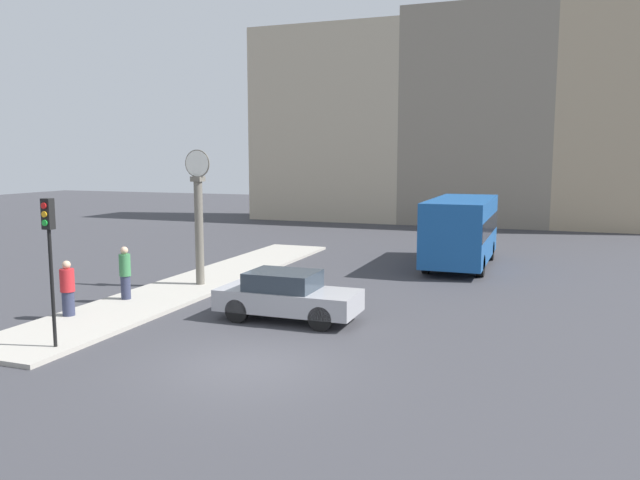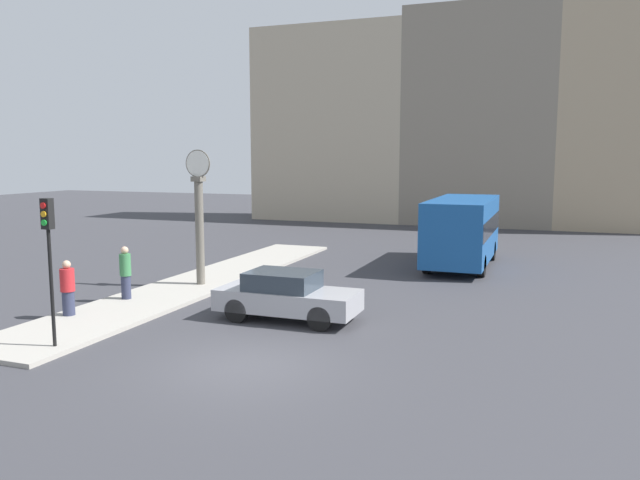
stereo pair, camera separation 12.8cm
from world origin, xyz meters
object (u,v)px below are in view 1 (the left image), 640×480
object	(u,v)px
street_clock	(199,218)
pedestrian_red_top	(68,289)
bus_distant	(461,228)
traffic_light_near	(49,241)
pedestrian_green_hoodie	(125,273)
sedan_car	(287,295)

from	to	relation	value
street_clock	pedestrian_red_top	size ratio (longest dim) A/B	2.99
bus_distant	street_clock	bearing A→B (deg)	-136.94
traffic_light_near	street_clock	distance (m)	8.06
traffic_light_near	pedestrian_green_hoodie	size ratio (longest dim) A/B	2.10
bus_distant	pedestrian_green_hoodie	size ratio (longest dim) A/B	4.01
bus_distant	traffic_light_near	size ratio (longest dim) A/B	1.91
sedan_car	street_clock	xyz separation A→B (m)	(-4.92, 3.21, 1.88)
sedan_car	pedestrian_red_top	size ratio (longest dim) A/B	2.53
sedan_car	pedestrian_green_hoodie	distance (m)	5.97
sedan_car	bus_distant	size ratio (longest dim) A/B	0.59
sedan_car	bus_distant	world-z (taller)	bus_distant
pedestrian_green_hoodie	pedestrian_red_top	distance (m)	2.43
bus_distant	traffic_light_near	distance (m)	17.87
bus_distant	traffic_light_near	xyz separation A→B (m)	(-7.88, -16.00, 1.08)
traffic_light_near	pedestrian_red_top	distance (m)	3.72
pedestrian_green_hoodie	sedan_car	bearing A→B (deg)	-1.84
traffic_light_near	bus_distant	bearing A→B (deg)	63.79
traffic_light_near	street_clock	world-z (taller)	street_clock
street_clock	pedestrian_green_hoodie	size ratio (longest dim) A/B	2.81
traffic_light_near	street_clock	bearing A→B (deg)	94.61
sedan_car	pedestrian_green_hoodie	bearing A→B (deg)	178.16
sedan_car	street_clock	world-z (taller)	street_clock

